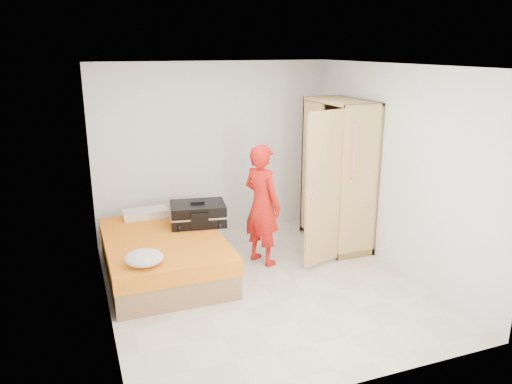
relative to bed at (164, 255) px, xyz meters
name	(u,v)px	position (x,y,z in m)	size (l,w,h in m)	color
room	(263,182)	(1.05, -0.75, 1.05)	(4.00, 4.02, 2.60)	beige
bed	(164,255)	(0.00, 0.00, 0.00)	(1.42, 2.02, 0.50)	#A06B49
wardrobe	(337,179)	(2.50, 0.10, 0.75)	(1.15, 1.34, 2.10)	tan
person	(262,205)	(1.29, -0.09, 0.55)	(0.59, 0.39, 1.61)	red
suitcase	(198,214)	(0.53, 0.32, 0.39)	(0.82, 0.66, 0.32)	black
round_cushion	(144,258)	(-0.34, -0.75, 0.33)	(0.42, 0.42, 0.16)	silver
pillow	(145,213)	(-0.09, 0.85, 0.30)	(0.60, 0.31, 0.11)	silver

